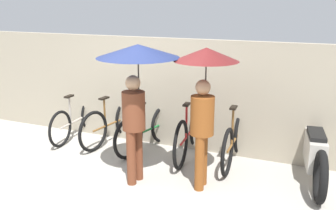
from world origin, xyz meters
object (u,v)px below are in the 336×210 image
Objects in this scene: parked_bicycle_3 at (189,133)px; parked_bicycle_4 at (234,140)px; pedestrian_leading at (137,71)px; parked_bicycle_2 at (147,130)px; parked_bicycle_1 at (112,123)px; parked_bicycle_0 at (77,119)px; pedestrian_center at (205,83)px; motorcycle at (315,152)px.

parked_bicycle_4 is (0.76, 0.00, -0.02)m from parked_bicycle_3.
parked_bicycle_2 is at bearing 115.17° from pedestrian_leading.
parked_bicycle_1 is at bearing 82.84° from parked_bicycle_3.
parked_bicycle_0 is 2.27m from parked_bicycle_3.
pedestrian_center is 0.91× the size of motorcycle.
parked_bicycle_3 reaches higher than motorcycle.
parked_bicycle_3 is 1.66m from pedestrian_leading.
parked_bicycle_4 reaches higher than motorcycle.
pedestrian_center is at bearing 111.79° from motorcycle.
parked_bicycle_1 reaches higher than parked_bicycle_3.
parked_bicycle_3 is at bearing 88.34° from parked_bicycle_4.
pedestrian_center reaches higher than parked_bicycle_1.
parked_bicycle_1 is at bearing -91.99° from parked_bicycle_0.
parked_bicycle_0 is at bearing 101.29° from parked_bicycle_2.
pedestrian_leading is (0.37, -1.05, 1.23)m from parked_bicycle_2.
pedestrian_center is (0.90, 0.19, -0.13)m from pedestrian_leading.
parked_bicycle_3 is 0.93× the size of pedestrian_leading.
pedestrian_leading is at bearing -127.07° from parked_bicycle_1.
parked_bicycle_3 is 0.76m from parked_bicycle_4.
parked_bicycle_3 is (0.75, 0.04, 0.03)m from parked_bicycle_2.
pedestrian_center is at bearing -106.84° from parked_bicycle_1.
parked_bicycle_1 is 0.80× the size of motorcycle.
parked_bicycle_1 reaches higher than parked_bicycle_2.
parked_bicycle_0 is 1.52m from parked_bicycle_2.
pedestrian_leading is (1.13, -1.13, 1.22)m from parked_bicycle_1.
parked_bicycle_4 reaches higher than parked_bicycle_2.
parked_bicycle_4 is 0.88× the size of pedestrian_center.
parked_bicycle_4 is 1.43m from pedestrian_center.
pedestrian_center is at bearing 17.65° from pedestrian_leading.
parked_bicycle_2 is 2.71m from motorcycle.
parked_bicycle_3 is 1.07× the size of parked_bicycle_4.
motorcycle is at bearing 29.06° from pedestrian_leading.
parked_bicycle_2 is 1.66m from pedestrian_leading.
pedestrian_center is at bearing -155.58° from parked_bicycle_3.
parked_bicycle_2 is 0.96× the size of parked_bicycle_4.
pedestrian_leading is 1.01× the size of pedestrian_center.
pedestrian_leading reaches higher than parked_bicycle_3.
parked_bicycle_0 is 0.88× the size of pedestrian_center.
parked_bicycle_3 is (2.27, -0.02, 0.05)m from parked_bicycle_0.
parked_bicycle_2 is at bearing -87.62° from parked_bicycle_1.
parked_bicycle_2 is (1.51, -0.05, 0.02)m from parked_bicycle_0.
parked_bicycle_0 is 0.86× the size of pedestrian_leading.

